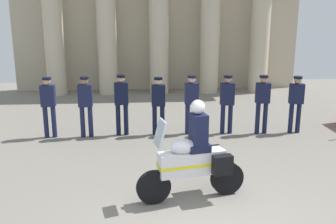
{
  "coord_description": "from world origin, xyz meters",
  "views": [
    {
      "loc": [
        -1.12,
        -5.35,
        3.4
      ],
      "look_at": [
        -0.5,
        3.26,
        1.18
      ],
      "focal_mm": 41.51,
      "sensor_mm": 36.0,
      "label": 1
    }
  ],
  "objects_px": {
    "officer_in_row_0": "(48,102)",
    "officer_in_row_3": "(158,101)",
    "officer_in_row_6": "(262,100)",
    "officer_in_row_2": "(122,100)",
    "officer_in_row_1": "(86,102)",
    "motorcycle_with_rider": "(195,158)",
    "officer_in_row_4": "(192,100)",
    "officer_in_row_5": "(227,100)",
    "officer_in_row_7": "(296,100)"
  },
  "relations": [
    {
      "from": "officer_in_row_1",
      "to": "officer_in_row_0",
      "type": "bearing_deg",
      "value": -2.1
    },
    {
      "from": "officer_in_row_2",
      "to": "officer_in_row_5",
      "type": "xyz_separation_m",
      "value": [
        2.99,
        -0.07,
        -0.02
      ]
    },
    {
      "from": "officer_in_row_7",
      "to": "motorcycle_with_rider",
      "type": "distance_m",
      "value": 5.2
    },
    {
      "from": "officer_in_row_1",
      "to": "officer_in_row_2",
      "type": "bearing_deg",
      "value": -173.96
    },
    {
      "from": "officer_in_row_2",
      "to": "motorcycle_with_rider",
      "type": "xyz_separation_m",
      "value": [
        1.52,
        -4.02,
        -0.23
      ]
    },
    {
      "from": "officer_in_row_1",
      "to": "officer_in_row_4",
      "type": "distance_m",
      "value": 2.96
    },
    {
      "from": "officer_in_row_2",
      "to": "officer_in_row_6",
      "type": "relative_size",
      "value": 1.02
    },
    {
      "from": "officer_in_row_4",
      "to": "officer_in_row_3",
      "type": "bearing_deg",
      "value": 1.49
    },
    {
      "from": "officer_in_row_2",
      "to": "motorcycle_with_rider",
      "type": "bearing_deg",
      "value": 110.68
    },
    {
      "from": "officer_in_row_6",
      "to": "officer_in_row_2",
      "type": "bearing_deg",
      "value": -2.23
    },
    {
      "from": "officer_in_row_3",
      "to": "officer_in_row_7",
      "type": "relative_size",
      "value": 1.0
    },
    {
      "from": "officer_in_row_4",
      "to": "motorcycle_with_rider",
      "type": "xyz_separation_m",
      "value": [
        -0.46,
        -4.02,
        -0.21
      ]
    },
    {
      "from": "officer_in_row_3",
      "to": "motorcycle_with_rider",
      "type": "bearing_deg",
      "value": 96.94
    },
    {
      "from": "officer_in_row_6",
      "to": "motorcycle_with_rider",
      "type": "height_order",
      "value": "motorcycle_with_rider"
    },
    {
      "from": "officer_in_row_7",
      "to": "officer_in_row_3",
      "type": "bearing_deg",
      "value": -1.69
    },
    {
      "from": "officer_in_row_5",
      "to": "motorcycle_with_rider",
      "type": "height_order",
      "value": "motorcycle_with_rider"
    },
    {
      "from": "officer_in_row_6",
      "to": "motorcycle_with_rider",
      "type": "relative_size",
      "value": 0.82
    },
    {
      "from": "officer_in_row_0",
      "to": "officer_in_row_2",
      "type": "relative_size",
      "value": 0.98
    },
    {
      "from": "officer_in_row_4",
      "to": "officer_in_row_5",
      "type": "bearing_deg",
      "value": 176.09
    },
    {
      "from": "officer_in_row_7",
      "to": "officer_in_row_2",
      "type": "bearing_deg",
      "value": -1.64
    },
    {
      "from": "officer_in_row_1",
      "to": "officer_in_row_3",
      "type": "relative_size",
      "value": 1.03
    },
    {
      "from": "officer_in_row_4",
      "to": "officer_in_row_5",
      "type": "height_order",
      "value": "same"
    },
    {
      "from": "officer_in_row_1",
      "to": "officer_in_row_5",
      "type": "bearing_deg",
      "value": -179.52
    },
    {
      "from": "officer_in_row_2",
      "to": "officer_in_row_7",
      "type": "relative_size",
      "value": 1.04
    },
    {
      "from": "officer_in_row_3",
      "to": "officer_in_row_5",
      "type": "xyz_separation_m",
      "value": [
        1.96,
        -0.04,
        0.02
      ]
    },
    {
      "from": "officer_in_row_4",
      "to": "officer_in_row_6",
      "type": "height_order",
      "value": "officer_in_row_6"
    },
    {
      "from": "officer_in_row_1",
      "to": "motorcycle_with_rider",
      "type": "distance_m",
      "value": 4.66
    },
    {
      "from": "officer_in_row_0",
      "to": "officer_in_row_3",
      "type": "height_order",
      "value": "officer_in_row_0"
    },
    {
      "from": "officer_in_row_3",
      "to": "officer_in_row_0",
      "type": "bearing_deg",
      "value": 0.77
    },
    {
      "from": "officer_in_row_5",
      "to": "officer_in_row_1",
      "type": "bearing_deg",
      "value": 0.48
    },
    {
      "from": "officer_in_row_1",
      "to": "officer_in_row_6",
      "type": "height_order",
      "value": "officer_in_row_1"
    },
    {
      "from": "officer_in_row_0",
      "to": "officer_in_row_4",
      "type": "xyz_separation_m",
      "value": [
        3.98,
        0.07,
        -0.0
      ]
    },
    {
      "from": "officer_in_row_6",
      "to": "officer_in_row_0",
      "type": "bearing_deg",
      "value": -0.84
    },
    {
      "from": "officer_in_row_1",
      "to": "officer_in_row_6",
      "type": "xyz_separation_m",
      "value": [
        4.97,
        -0.05,
        -0.0
      ]
    },
    {
      "from": "officer_in_row_2",
      "to": "officer_in_row_7",
      "type": "height_order",
      "value": "officer_in_row_2"
    },
    {
      "from": "officer_in_row_2",
      "to": "officer_in_row_5",
      "type": "bearing_deg",
      "value": 178.64
    },
    {
      "from": "officer_in_row_2",
      "to": "motorcycle_with_rider",
      "type": "distance_m",
      "value": 4.31
    },
    {
      "from": "officer_in_row_0",
      "to": "officer_in_row_6",
      "type": "xyz_separation_m",
      "value": [
        5.99,
        -0.08,
        -0.0
      ]
    },
    {
      "from": "officer_in_row_3",
      "to": "officer_in_row_4",
      "type": "xyz_separation_m",
      "value": [
        0.94,
        0.03,
        0.02
      ]
    },
    {
      "from": "officer_in_row_2",
      "to": "officer_in_row_7",
      "type": "xyz_separation_m",
      "value": [
        4.97,
        -0.14,
        -0.04
      ]
    },
    {
      "from": "officer_in_row_1",
      "to": "officer_in_row_4",
      "type": "height_order",
      "value": "officer_in_row_1"
    },
    {
      "from": "officer_in_row_4",
      "to": "motorcycle_with_rider",
      "type": "height_order",
      "value": "motorcycle_with_rider"
    },
    {
      "from": "officer_in_row_0",
      "to": "officer_in_row_7",
      "type": "bearing_deg",
      "value": 179.38
    },
    {
      "from": "officer_in_row_1",
      "to": "motorcycle_with_rider",
      "type": "xyz_separation_m",
      "value": [
        2.51,
        -3.92,
        -0.21
      ]
    },
    {
      "from": "officer_in_row_1",
      "to": "motorcycle_with_rider",
      "type": "height_order",
      "value": "motorcycle_with_rider"
    },
    {
      "from": "officer_in_row_0",
      "to": "officer_in_row_1",
      "type": "distance_m",
      "value": 1.02
    },
    {
      "from": "officer_in_row_4",
      "to": "officer_in_row_7",
      "type": "height_order",
      "value": "officer_in_row_4"
    },
    {
      "from": "officer_in_row_3",
      "to": "officer_in_row_7",
      "type": "height_order",
      "value": "same"
    },
    {
      "from": "officer_in_row_0",
      "to": "officer_in_row_3",
      "type": "bearing_deg",
      "value": -179.23
    },
    {
      "from": "officer_in_row_2",
      "to": "officer_in_row_3",
      "type": "relative_size",
      "value": 1.04
    }
  ]
}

